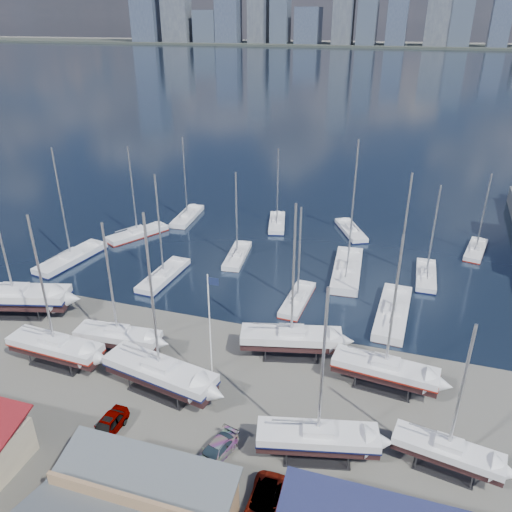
% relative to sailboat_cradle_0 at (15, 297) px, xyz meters
% --- Properties ---
extents(ground, '(1400.00, 1400.00, 0.00)m').
position_rel_sailboat_cradle_0_xyz_m(ground, '(26.57, -4.45, -2.25)').
color(ground, '#605E59').
rests_on(ground, ground).
extents(water, '(1400.00, 600.00, 0.40)m').
position_rel_sailboat_cradle_0_xyz_m(water, '(26.57, 305.55, -2.40)').
color(water, '#1A253C').
rests_on(water, ground).
extents(far_shore, '(1400.00, 80.00, 2.20)m').
position_rel_sailboat_cradle_0_xyz_m(far_shore, '(26.57, 565.55, -1.15)').
color(far_shore, '#2D332D').
rests_on(far_shore, ground).
extents(skyline, '(639.14, 43.80, 107.69)m').
position_rel_sailboat_cradle_0_xyz_m(skyline, '(18.74, 559.31, 36.84)').
color(skyline, '#475166').
rests_on(skyline, far_shore).
extents(sailboat_cradle_0, '(12.73, 6.46, 19.52)m').
position_rel_sailboat_cradle_0_xyz_m(sailboat_cradle_0, '(0.00, 0.00, 0.00)').
color(sailboat_cradle_0, '#2D2D33').
rests_on(sailboat_cradle_0, ground).
extents(sailboat_cradle_1, '(9.87, 3.23, 15.77)m').
position_rel_sailboat_cradle_0_xyz_m(sailboat_cradle_1, '(10.28, -6.45, -0.20)').
color(sailboat_cradle_1, '#2D2D33').
rests_on(sailboat_cradle_1, ground).
extents(sailboat_cradle_2, '(8.82, 3.02, 14.30)m').
position_rel_sailboat_cradle_0_xyz_m(sailboat_cradle_2, '(15.10, -3.00, -0.27)').
color(sailboat_cradle_2, '#2D2D33').
rests_on(sailboat_cradle_2, ground).
extents(sailboat_cradle_3, '(11.28, 5.02, 17.50)m').
position_rel_sailboat_cradle_0_xyz_m(sailboat_cradle_3, '(21.84, -7.04, -0.11)').
color(sailboat_cradle_3, '#2D2D33').
rests_on(sailboat_cradle_3, ground).
extents(sailboat_cradle_4, '(10.37, 5.02, 16.30)m').
position_rel_sailboat_cradle_0_xyz_m(sailboat_cradle_4, '(31.83, 1.67, -0.16)').
color(sailboat_cradle_4, '#2D2D33').
rests_on(sailboat_cradle_4, ground).
extents(sailboat_cradle_5, '(9.70, 4.66, 15.18)m').
position_rel_sailboat_cradle_0_xyz_m(sailboat_cradle_5, '(36.79, -10.31, -0.23)').
color(sailboat_cradle_5, '#2D2D33').
rests_on(sailboat_cradle_5, ground).
extents(sailboat_cradle_6, '(9.74, 3.67, 15.41)m').
position_rel_sailboat_cradle_0_xyz_m(sailboat_cradle_6, '(41.11, -0.51, -0.21)').
color(sailboat_cradle_6, '#2D2D33').
rests_on(sailboat_cradle_6, ground).
extents(sailboat_cradle_7, '(8.16, 3.53, 13.12)m').
position_rel_sailboat_cradle_0_xyz_m(sailboat_cradle_7, '(46.24, -8.67, -0.32)').
color(sailboat_cradle_7, '#2D2D33').
rests_on(sailboat_cradle_7, ground).
extents(sailboat_moored_0, '(5.02, 11.61, 16.80)m').
position_rel_sailboat_cradle_0_xyz_m(sailboat_moored_0, '(-2.47, 13.42, -1.94)').
color(sailboat_moored_0, black).
rests_on(sailboat_moored_0, water).
extents(sailboat_moored_1, '(7.26, 9.88, 14.67)m').
position_rel_sailboat_cradle_0_xyz_m(sailboat_moored_1, '(1.95, 24.03, -1.95)').
color(sailboat_moored_1, black).
rests_on(sailboat_moored_1, water).
extents(sailboat_moored_2, '(3.33, 9.75, 14.48)m').
position_rel_sailboat_cradle_0_xyz_m(sailboat_moored_2, '(6.33, 33.07, -1.93)').
color(sailboat_moored_2, black).
rests_on(sailboat_moored_2, water).
extents(sailboat_moored_3, '(3.38, 10.00, 14.72)m').
position_rel_sailboat_cradle_0_xyz_m(sailboat_moored_3, '(12.17, 12.65, -1.95)').
color(sailboat_moored_3, black).
rests_on(sailboat_moored_3, water).
extents(sailboat_moored_4, '(3.37, 8.93, 13.16)m').
position_rel_sailboat_cradle_0_xyz_m(sailboat_moored_4, '(19.35, 21.20, -1.93)').
color(sailboat_moored_4, black).
rests_on(sailboat_moored_4, water).
extents(sailboat_moored_5, '(4.43, 9.20, 13.26)m').
position_rel_sailboat_cradle_0_xyz_m(sailboat_moored_5, '(21.53, 34.73, -1.95)').
color(sailboat_moored_5, black).
rests_on(sailboat_moored_5, water).
extents(sailboat_moored_6, '(2.86, 8.63, 12.73)m').
position_rel_sailboat_cradle_0_xyz_m(sailboat_moored_6, '(30.20, 11.92, -1.95)').
color(sailboat_moored_6, black).
rests_on(sailboat_moored_6, water).
extents(sailboat_moored_7, '(4.27, 12.62, 18.77)m').
position_rel_sailboat_cradle_0_xyz_m(sailboat_moored_7, '(34.84, 21.04, -1.93)').
color(sailboat_moored_7, black).
rests_on(sailboat_moored_7, water).
extents(sailboat_moored_8, '(6.28, 9.18, 13.46)m').
position_rel_sailboat_cradle_0_xyz_m(sailboat_moored_8, '(33.51, 35.15, -1.95)').
color(sailboat_moored_8, black).
rests_on(sailboat_moored_8, water).
extents(sailboat_moored_9, '(3.88, 11.90, 17.73)m').
position_rel_sailboat_cradle_0_xyz_m(sailboat_moored_9, '(41.27, 12.08, -1.93)').
color(sailboat_moored_9, black).
rests_on(sailboat_moored_9, water).
extents(sailboat_moored_10, '(2.51, 8.88, 13.26)m').
position_rel_sailboat_cradle_0_xyz_m(sailboat_moored_10, '(44.87, 22.86, -1.95)').
color(sailboat_moored_10, black).
rests_on(sailboat_moored_10, water).
extents(sailboat_moored_11, '(4.02, 8.56, 12.34)m').
position_rel_sailboat_cradle_0_xyz_m(sailboat_moored_11, '(51.76, 33.28, -1.95)').
color(sailboat_moored_11, black).
rests_on(sailboat_moored_11, water).
extents(car_a, '(1.90, 4.46, 1.50)m').
position_rel_sailboat_cradle_0_xyz_m(car_a, '(19.95, -12.91, -1.50)').
color(car_a, gray).
rests_on(car_a, ground).
extents(car_b, '(4.33, 1.96, 1.38)m').
position_rel_sailboat_cradle_0_xyz_m(car_b, '(21.41, -15.23, -1.56)').
color(car_b, gray).
rests_on(car_b, ground).
extents(car_c, '(2.42, 5.15, 1.43)m').
position_rel_sailboat_cradle_0_xyz_m(car_c, '(34.24, -16.01, -1.54)').
color(car_c, gray).
rests_on(car_c, ground).
extents(car_d, '(2.97, 4.81, 1.30)m').
position_rel_sailboat_cradle_0_xyz_m(car_d, '(29.31, -12.65, -1.60)').
color(car_d, gray).
rests_on(car_d, ground).
extents(flagpole, '(1.03, 0.12, 11.70)m').
position_rel_sailboat_cradle_0_xyz_m(flagpole, '(26.06, -4.90, 4.46)').
color(flagpole, white).
rests_on(flagpole, ground).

